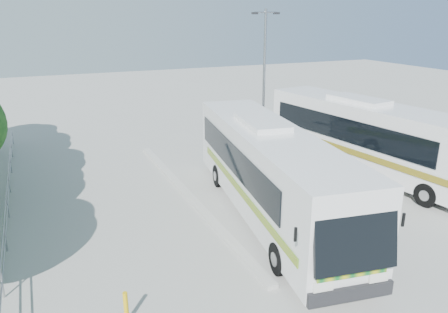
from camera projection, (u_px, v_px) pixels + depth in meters
name	position (u px, v px, depth m)	size (l,w,h in m)	color
ground	(251.00, 205.00, 19.78)	(100.00, 100.00, 0.00)	#999994
kerb_divider	(188.00, 195.00, 20.61)	(0.40, 16.00, 0.15)	#B2B2AD
railing	(7.00, 193.00, 19.18)	(0.06, 22.00, 1.00)	gray
coach_main	(270.00, 170.00, 18.14)	(4.73, 13.74, 3.74)	silver
coach_adjacent	(372.00, 137.00, 23.05)	(4.60, 13.77, 3.75)	silver
lamppost	(264.00, 73.00, 27.50)	(2.08, 0.58, 8.53)	gray
bollard	(126.00, 307.00, 12.11)	(0.14, 0.14, 0.96)	gold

